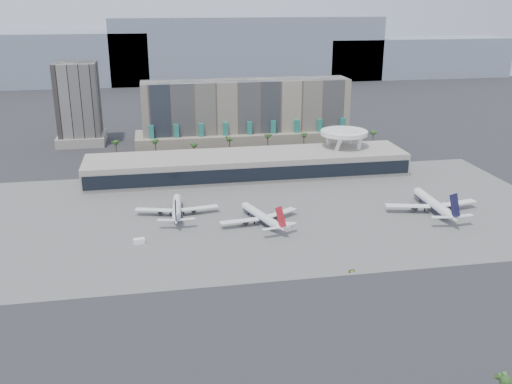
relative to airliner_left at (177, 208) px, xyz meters
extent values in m
plane|color=#232326|center=(40.32, -58.12, -3.30)|extent=(900.00, 900.00, 0.00)
cube|color=#5B5B59|center=(40.32, -3.12, -3.27)|extent=(260.00, 130.00, 0.06)
cube|color=gray|center=(-139.68, 411.88, 24.20)|extent=(260.00, 60.00, 55.00)
cube|color=gray|center=(100.32, 411.88, 31.70)|extent=(300.00, 60.00, 70.00)
cube|color=gray|center=(300.32, 411.88, 19.20)|extent=(220.00, 60.00, 45.00)
cube|color=gray|center=(50.32, 116.88, 17.70)|extent=(130.00, 22.00, 42.00)
cube|color=gray|center=(50.32, 114.88, 1.70)|extent=(140.00, 30.00, 10.00)
cube|color=#227768|center=(-9.68, 104.88, 5.70)|extent=(3.00, 2.00, 18.00)
cube|color=#227768|center=(5.32, 104.88, 5.70)|extent=(3.00, 2.00, 18.00)
cube|color=#227768|center=(20.32, 104.88, 5.70)|extent=(3.00, 2.00, 18.00)
cube|color=#227768|center=(35.32, 104.88, 5.70)|extent=(3.00, 2.00, 18.00)
cube|color=#227768|center=(50.32, 104.88, 5.70)|extent=(3.00, 2.00, 18.00)
cube|color=#227768|center=(65.32, 104.88, 5.70)|extent=(3.00, 2.00, 18.00)
cube|color=#227768|center=(80.32, 104.88, 5.70)|extent=(3.00, 2.00, 18.00)
cube|color=#227768|center=(95.32, 104.88, 5.70)|extent=(3.00, 2.00, 18.00)
cube|color=#227768|center=(110.32, 104.88, 5.70)|extent=(3.00, 2.00, 18.00)
cube|color=black|center=(-54.68, 141.88, 22.70)|extent=(26.00, 26.00, 52.00)
cube|color=#B9AEA2|center=(-54.68, 141.88, -0.30)|extent=(30.00, 30.00, 6.00)
cube|color=#B9AEA2|center=(40.32, 51.88, 2.70)|extent=(170.00, 32.00, 12.00)
cube|color=black|center=(40.32, 35.68, 2.20)|extent=(168.00, 0.60, 7.00)
cube|color=black|center=(40.32, 51.88, 9.95)|extent=(170.00, 12.00, 2.50)
cylinder|color=white|center=(101.69, 64.25, 7.70)|extent=(6.98, 6.99, 21.89)
cylinder|color=white|center=(88.96, 64.25, 7.70)|extent=(6.98, 6.99, 21.89)
cylinder|color=white|center=(88.96, 51.52, 7.70)|extent=(6.98, 6.99, 21.89)
cylinder|color=white|center=(101.69, 51.52, 7.70)|extent=(6.98, 6.99, 21.89)
cylinder|color=white|center=(95.32, 57.88, 16.70)|extent=(26.00, 26.00, 2.20)
cylinder|color=white|center=(95.32, 57.88, 18.00)|extent=(16.00, 16.00, 1.20)
cylinder|color=brown|center=(-29.68, 86.88, 2.70)|extent=(0.70, 0.70, 12.00)
sphere|color=#29491D|center=(-29.68, 86.88, 8.40)|extent=(2.80, 2.80, 2.80)
cylinder|color=brown|center=(-7.68, 86.88, 2.70)|extent=(0.70, 0.70, 12.00)
sphere|color=#29491D|center=(-7.68, 86.88, 8.40)|extent=(2.80, 2.80, 2.80)
cylinder|color=brown|center=(14.32, 86.88, 2.70)|extent=(0.70, 0.70, 12.00)
sphere|color=#29491D|center=(14.32, 86.88, 8.40)|extent=(2.80, 2.80, 2.80)
cylinder|color=brown|center=(35.32, 86.88, 2.70)|extent=(0.70, 0.70, 12.00)
sphere|color=#29491D|center=(35.32, 86.88, 8.40)|extent=(2.80, 2.80, 2.80)
cylinder|color=brown|center=(58.32, 86.88, 2.70)|extent=(0.70, 0.70, 12.00)
sphere|color=#29491D|center=(58.32, 86.88, 8.40)|extent=(2.80, 2.80, 2.80)
cylinder|color=brown|center=(80.32, 86.88, 2.70)|extent=(0.70, 0.70, 12.00)
sphere|color=#29491D|center=(80.32, 86.88, 8.40)|extent=(2.80, 2.80, 2.80)
cylinder|color=brown|center=(102.32, 86.88, 2.70)|extent=(0.70, 0.70, 12.00)
sphere|color=#29491D|center=(102.32, 86.88, 8.40)|extent=(2.80, 2.80, 2.80)
cylinder|color=brown|center=(125.32, 86.88, 2.70)|extent=(0.70, 0.70, 12.00)
sphere|color=#29491D|center=(125.32, 86.88, 8.40)|extent=(2.80, 2.80, 2.80)
cylinder|color=white|center=(0.10, 1.62, -0.02)|extent=(5.21, 25.06, 3.65)
cylinder|color=#100F34|center=(0.10, 1.62, -0.16)|extent=(5.10, 24.56, 3.58)
cone|color=white|center=(1.00, 15.86, -0.02)|extent=(3.90, 4.33, 3.65)
cone|color=white|center=(-0.91, -14.43, 0.25)|extent=(4.16, 8.42, 3.65)
cube|color=white|center=(-9.97, 1.34, -0.57)|extent=(16.79, 7.93, 0.32)
cube|color=white|center=(10.06, 0.08, -0.57)|extent=(16.78, 6.01, 0.32)
cylinder|color=black|center=(-7.21, 1.63, -1.48)|extent=(2.23, 3.77, 2.01)
cylinder|color=black|center=(7.36, 0.71, -1.48)|extent=(2.23, 3.77, 2.01)
cube|color=#100F34|center=(-1.00, -15.80, 5.00)|extent=(0.98, 8.30, 9.60)
cube|color=white|center=(-5.06, -15.09, 0.71)|extent=(7.55, 3.43, 0.23)
cube|color=white|center=(3.13, -15.60, 0.71)|extent=(7.43, 2.56, 0.23)
cylinder|color=black|center=(0.71, 11.31, -2.57)|extent=(0.46, 0.46, 1.46)
cylinder|color=black|center=(-2.87, 0.90, -2.57)|extent=(0.64, 0.64, 1.46)
cylinder|color=black|center=(2.96, 0.53, -2.57)|extent=(0.64, 0.64, 1.46)
cylinder|color=white|center=(34.16, -14.29, -0.04)|extent=(11.39, 24.63, 3.63)
cylinder|color=#100F34|center=(34.16, -14.29, -0.17)|extent=(11.16, 24.14, 3.56)
cone|color=white|center=(29.60, -0.83, -0.04)|extent=(4.75, 5.04, 3.63)
cone|color=white|center=(39.30, -29.46, 0.24)|extent=(6.06, 8.91, 3.63)
cube|color=white|center=(24.99, -18.35, -0.58)|extent=(16.66, 5.52, 0.32)
cube|color=white|center=(43.92, -11.94, -0.58)|extent=(15.91, 11.47, 0.32)
cylinder|color=black|center=(27.43, -17.05, -1.49)|extent=(3.06, 4.08, 2.00)
cylinder|color=black|center=(41.19, -12.38, -1.49)|extent=(3.06, 4.08, 2.00)
cube|color=red|center=(39.74, -30.75, 4.96)|extent=(3.08, 7.96, 9.56)
cube|color=white|center=(35.72, -31.63, 0.69)|extent=(7.51, 3.31, 0.23)
cube|color=white|center=(43.46, -29.01, 0.69)|extent=(7.39, 5.05, 0.23)
cylinder|color=black|center=(31.06, -5.13, -2.58)|extent=(0.45, 0.45, 1.45)
cylinder|color=black|center=(31.70, -16.08, -2.58)|extent=(0.64, 0.64, 1.45)
cylinder|color=black|center=(37.21, -14.21, -2.58)|extent=(0.64, 0.64, 1.45)
cylinder|color=white|center=(112.85, -14.23, 0.53)|extent=(4.93, 29.11, 4.26)
cylinder|color=#100F34|center=(112.85, -14.23, 0.37)|extent=(4.84, 28.53, 4.17)
cone|color=white|center=(113.24, 2.40, 0.53)|extent=(4.37, 4.89, 4.26)
cone|color=white|center=(112.41, -32.99, 0.84)|extent=(4.48, 9.67, 4.26)
cube|color=white|center=(101.12, -15.02, -0.11)|extent=(19.61, 8.56, 0.37)
cube|color=white|center=(124.52, -15.57, -0.11)|extent=(19.60, 7.72, 0.37)
cylinder|color=black|center=(104.33, -14.56, -1.18)|extent=(2.44, 4.31, 2.34)
cylinder|color=black|center=(121.34, -14.96, -1.18)|extent=(2.44, 4.31, 2.34)
cube|color=#100F34|center=(112.37, -34.59, 6.38)|extent=(0.76, 9.67, 11.20)
cube|color=white|center=(107.60, -33.94, 1.38)|extent=(8.78, 3.69, 0.27)
cube|color=white|center=(117.17, -34.17, 1.38)|extent=(8.72, 3.31, 0.27)
cylinder|color=black|center=(113.11, -2.92, -2.45)|extent=(0.53, 0.53, 1.70)
cylinder|color=black|center=(109.42, -15.21, -2.45)|extent=(0.74, 0.74, 1.70)
cylinder|color=black|center=(116.22, -15.37, -2.45)|extent=(0.74, 0.74, 1.70)
cube|color=white|center=(-16.05, -28.10, -2.24)|extent=(4.60, 2.70, 2.13)
cube|color=white|center=(44.24, -21.83, -2.33)|extent=(4.14, 2.90, 1.94)
cube|color=black|center=(57.32, -66.20, -2.83)|extent=(2.10, 0.75, 0.95)
cube|color=gold|center=(57.32, -66.37, -2.83)|extent=(1.49, 0.39, 0.57)
cylinder|color=black|center=(56.56, -66.20, -3.02)|extent=(0.11, 0.11, 0.57)
cylinder|color=black|center=(58.08, -66.20, -3.02)|extent=(0.11, 0.11, 0.57)
sphere|color=#29491D|center=(65.06, -143.45, 8.09)|extent=(2.80, 2.80, 2.80)
camera|label=1|loc=(-7.52, -236.36, 88.13)|focal=40.00mm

